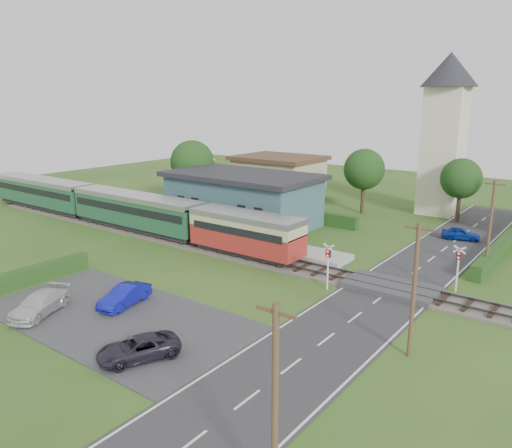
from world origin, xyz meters
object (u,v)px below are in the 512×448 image
Objects in this scene: equipment_hut at (149,206)px; car_park_blue at (125,296)px; station_building at (242,198)px; crossing_signal_far at (458,262)px; train at (116,206)px; car_park_dark at (139,348)px; pedestrian_far at (163,214)px; crossing_signal_near at (328,260)px; car_on_road at (461,234)px; car_park_silver at (40,304)px; church_tower at (445,122)px; pedestrian_near at (254,231)px; house_west at (279,177)px.

car_park_blue is at bearing -45.31° from equipment_hut.
station_building reaches higher than crossing_signal_far.
train reaches higher than car_park_dark.
crossing_signal_far is (31.60, -0.81, 0.39)m from equipment_hut.
car_park_blue is at bearing -156.22° from pedestrian_far.
crossing_signal_near is (25.69, -2.41, -0.04)m from train.
car_on_road is 0.76× the size of car_park_silver.
station_building is 23.89m from church_tower.
equipment_hut is 22.23m from car_park_blue.
house_west is at bearing -82.28° from pedestrian_near.
car_park_blue reaches higher than car_park_dark.
equipment_hut reaches higher than pedestrian_far.
station_building reaches higher than car_park_silver.
pedestrian_far reaches higher than pedestrian_near.
crossing_signal_near and crossing_signal_far have the same top height.
station_building is 8.28m from pedestrian_near.
crossing_signal_near is 18.78m from car_on_road.
equipment_hut is 0.62× the size of car_park_dark.
church_tower is (24.29, 26.00, 8.05)m from train.
station_building reaches higher than car_park_dark.
equipment_hut is 29.21m from car_park_dark.
house_west reaches higher than station_building.
train is at bearing 169.29° from car_park_dark.
station_building is 0.37× the size of train.
house_west is (-5.00, 14.01, 0.10)m from station_building.
crossing_signal_near is (1.40, -28.41, -8.08)m from church_tower.
train is 32.98m from crossing_signal_far.
church_tower is at bearing 44.75° from equipment_hut.
equipment_hut is 13.83m from pedestrian_near.
car_park_dark is (13.54, -25.49, -2.05)m from station_building.
car_park_silver reaches higher than car_on_road.
church_tower reaches higher than pedestrian_far.
church_tower is 29.57m from crossing_signal_near.
church_tower is at bearing -57.38° from pedestrian_far.
station_building is 4.88× the size of crossing_signal_near.
car_park_blue is at bearing -70.56° from station_building.
pedestrian_near is 0.78× the size of pedestrian_far.
car_park_dark is at bearing -42.45° from equipment_hut.
house_west is at bearing 79.44° from train.
equipment_hut is 3.48m from train.
car_park_blue is 15.99m from pedestrian_near.
house_west is 33.22m from crossing_signal_near.
station_building is 3.92× the size of car_park_dark.
house_west is at bearing 140.30° from car_park_dark.
house_west reaches higher than pedestrian_far.
house_west is 35.26m from crossing_signal_far.
equipment_hut is 23.37m from car_park_silver.
station_building is 4.88× the size of crossing_signal_far.
car_park_dark is at bearing -44.26° from car_park_blue.
station_building is at bearing -131.41° from church_tower.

